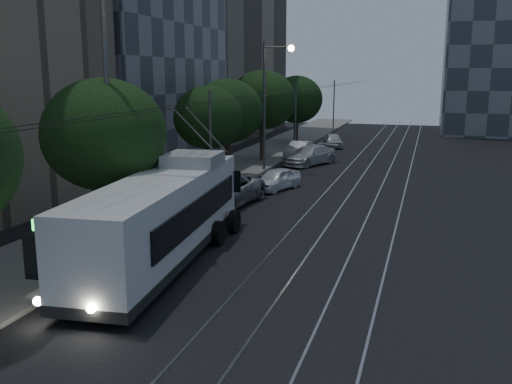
{
  "coord_description": "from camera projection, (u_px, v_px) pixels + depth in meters",
  "views": [
    {
      "loc": [
        5.97,
        -18.38,
        6.93
      ],
      "look_at": [
        -0.34,
        2.18,
        2.38
      ],
      "focal_mm": 40.0,
      "sensor_mm": 36.0,
      "label": 1
    }
  ],
  "objects": [
    {
      "name": "car_white_a",
      "position": [
        276.0,
        179.0,
        34.08
      ],
      "size": [
        2.64,
        4.07,
        1.29
      ],
      "primitive_type": "imported",
      "rotation": [
        0.0,
        0.0,
        -0.32
      ],
      "color": "white",
      "rests_on": "ground"
    },
    {
      "name": "tram_rails",
      "position": [
        374.0,
        177.0,
        38.33
      ],
      "size": [
        4.52,
        90.0,
        0.02
      ],
      "color": "gray",
      "rests_on": "ground"
    },
    {
      "name": "tree_4",
      "position": [
        263.0,
        100.0,
        43.67
      ],
      "size": [
        5.06,
        5.06,
        7.09
      ],
      "color": "black",
      "rests_on": "ground"
    },
    {
      "name": "sidewalk",
      "position": [
        234.0,
        168.0,
        41.18
      ],
      "size": [
        5.0,
        90.0,
        0.15
      ],
      "primitive_type": "cube",
      "color": "slate",
      "rests_on": "ground"
    },
    {
      "name": "tree_1",
      "position": [
        104.0,
        135.0,
        22.75
      ],
      "size": [
        4.99,
        4.99,
        6.72
      ],
      "color": "black",
      "rests_on": "ground"
    },
    {
      "name": "car_white_d",
      "position": [
        333.0,
        140.0,
        53.27
      ],
      "size": [
        2.45,
        4.0,
        1.27
      ],
      "primitive_type": "imported",
      "rotation": [
        0.0,
        0.0,
        0.27
      ],
      "color": "#BCBCC0",
      "rests_on": "ground"
    },
    {
      "name": "streetlamp_near",
      "position": [
        117.0,
        84.0,
        21.3
      ],
      "size": [
        2.6,
        0.44,
        10.84
      ],
      "color": "#555658",
      "rests_on": "ground"
    },
    {
      "name": "overhead_wires",
      "position": [
        267.0,
        122.0,
        39.76
      ],
      "size": [
        2.23,
        90.0,
        6.0
      ],
      "color": "black",
      "rests_on": "ground"
    },
    {
      "name": "tree_5",
      "position": [
        296.0,
        100.0,
        54.44
      ],
      "size": [
        4.99,
        4.99,
        6.58
      ],
      "color": "black",
      "rests_on": "ground"
    },
    {
      "name": "trolleybus",
      "position": [
        164.0,
        217.0,
        20.98
      ],
      "size": [
        3.7,
        12.4,
        5.63
      ],
      "rotation": [
        0.0,
        0.0,
        0.09
      ],
      "color": "white",
      "rests_on": "ground"
    },
    {
      "name": "streetlamp_far",
      "position": [
        270.0,
        94.0,
        39.25
      ],
      "size": [
        2.19,
        0.44,
        8.91
      ],
      "color": "#555658",
      "rests_on": "ground"
    },
    {
      "name": "car_white_c",
      "position": [
        299.0,
        150.0,
        46.45
      ],
      "size": [
        1.79,
        4.23,
        1.36
      ],
      "primitive_type": "imported",
      "rotation": [
        0.0,
        0.0,
        -0.09
      ],
      "color": "silver",
      "rests_on": "ground"
    },
    {
      "name": "car_white_b",
      "position": [
        310.0,
        155.0,
        43.2
      ],
      "size": [
        3.97,
        5.43,
        1.46
      ],
      "primitive_type": "imported",
      "rotation": [
        0.0,
        0.0,
        -0.43
      ],
      "color": "#B9B9BE",
      "rests_on": "ground"
    },
    {
      "name": "pickup_silver",
      "position": [
        224.0,
        191.0,
        29.91
      ],
      "size": [
        3.26,
        5.99,
        1.59
      ],
      "primitive_type": "imported",
      "rotation": [
        0.0,
        0.0,
        -0.11
      ],
      "color": "#9FA2A6",
      "rests_on": "ground"
    },
    {
      "name": "tree_3",
      "position": [
        227.0,
        111.0,
        36.25
      ],
      "size": [
        4.56,
        4.56,
        6.52
      ],
      "color": "black",
      "rests_on": "ground"
    },
    {
      "name": "ground",
      "position": [
        247.0,
        270.0,
        20.34
      ],
      "size": [
        120.0,
        120.0,
        0.0
      ],
      "primitive_type": "plane",
      "color": "black",
      "rests_on": "ground"
    },
    {
      "name": "tree_2",
      "position": [
        208.0,
        118.0,
        34.58
      ],
      "size": [
        4.27,
        4.27,
        6.13
      ],
      "color": "black",
      "rests_on": "ground"
    }
  ]
}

